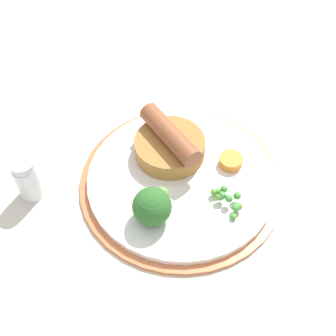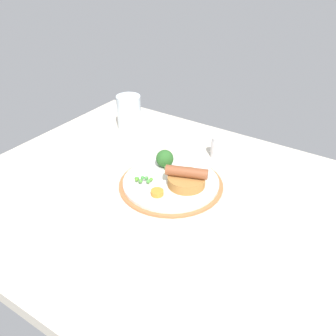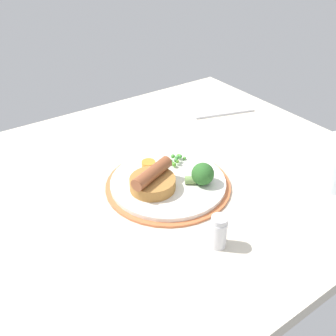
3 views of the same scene
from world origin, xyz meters
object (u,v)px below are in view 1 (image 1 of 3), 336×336
at_px(sausage_pudding, 170,144).
at_px(carrot_slice_1, 231,161).
at_px(dinner_plate, 181,181).
at_px(salt_shaker, 27,179).
at_px(pea_pile, 228,199).
at_px(broccoli_floret_near, 152,206).

distance_m(sausage_pudding, carrot_slice_1, 0.08).
bearing_deg(carrot_slice_1, sausage_pudding, -116.47).
relative_size(dinner_plate, salt_shaker, 4.23).
xyz_separation_m(sausage_pudding, pea_pile, (0.09, 0.05, -0.01)).
bearing_deg(salt_shaker, sausage_pudding, 94.15).
bearing_deg(broccoli_floret_near, sausage_pudding, -170.60).
bearing_deg(sausage_pudding, pea_pile, -173.05).
distance_m(sausage_pudding, broccoli_floret_near, 0.10).
relative_size(sausage_pudding, pea_pile, 2.24).
xyz_separation_m(sausage_pudding, salt_shaker, (0.01, -0.18, -0.00)).
relative_size(dinner_plate, broccoli_floret_near, 4.56).
bearing_deg(broccoli_floret_near, dinner_plate, 170.79).
xyz_separation_m(dinner_plate, broccoli_floret_near, (0.05, -0.05, 0.03)).
height_order(sausage_pudding, salt_shaker, sausage_pudding).
distance_m(dinner_plate, pea_pile, 0.07).
xyz_separation_m(dinner_plate, salt_shaker, (-0.03, -0.19, 0.02)).
bearing_deg(dinner_plate, pea_pile, 40.12).
bearing_deg(pea_pile, carrot_slice_1, 157.99).
xyz_separation_m(pea_pile, broccoli_floret_near, (-0.00, -0.09, 0.01)).
height_order(pea_pile, carrot_slice_1, pea_pile).
relative_size(pea_pile, carrot_slice_1, 1.54).
height_order(dinner_plate, sausage_pudding, sausage_pudding).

